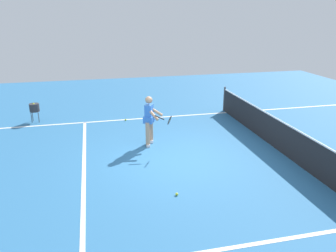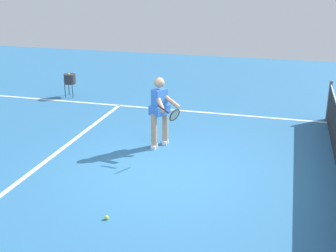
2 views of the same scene
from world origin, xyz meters
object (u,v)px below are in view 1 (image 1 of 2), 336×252
at_px(tennis_player, 150,119).
at_px(ball_hopper, 34,108).
at_px(tennis_ball_near, 177,194).
at_px(tennis_ball_mid, 126,120).

height_order(tennis_player, ball_hopper, tennis_player).
height_order(tennis_player, tennis_ball_near, tennis_player).
bearing_deg(tennis_player, ball_hopper, -130.16).
relative_size(tennis_ball_near, ball_hopper, 0.09).
distance_m(tennis_ball_mid, ball_hopper, 3.43).
relative_size(tennis_ball_near, tennis_ball_mid, 1.00).
xyz_separation_m(tennis_ball_near, ball_hopper, (-6.38, -3.88, 0.51)).
relative_size(tennis_ball_mid, ball_hopper, 0.09).
bearing_deg(ball_hopper, tennis_player, 49.84).
bearing_deg(tennis_ball_near, ball_hopper, -148.72).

